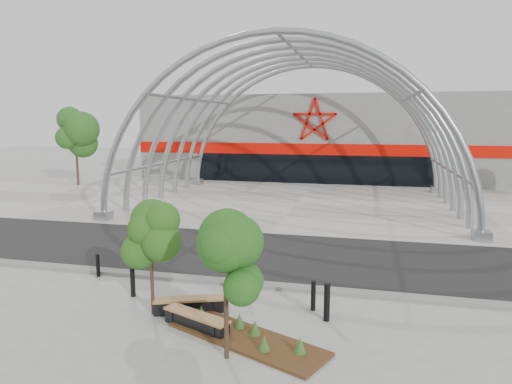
{
  "coord_description": "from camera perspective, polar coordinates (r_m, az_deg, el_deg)",
  "views": [
    {
      "loc": [
        4.6,
        -14.86,
        5.66
      ],
      "look_at": [
        0.0,
        4.0,
        2.6
      ],
      "focal_mm": 32.0,
      "sensor_mm": 36.0,
      "label": 1
    }
  ],
  "objects": [
    {
      "name": "ground",
      "position": [
        16.56,
        -3.34,
        -11.05
      ],
      "size": [
        140.0,
        140.0,
        0.0
      ],
      "primitive_type": "plane",
      "color": "gray",
      "rests_on": "ground"
    },
    {
      "name": "bollard_2",
      "position": [
        14.86,
        -1.7,
        -11.22
      ],
      "size": [
        0.17,
        0.17,
        1.07
      ],
      "primitive_type": "cylinder",
      "color": "black",
      "rests_on": "ground"
    },
    {
      "name": "street_tree_1",
      "position": [
        10.74,
        -3.81,
        -8.47
      ],
      "size": [
        1.44,
        1.44,
        3.41
      ],
      "color": "black",
      "rests_on": "ground"
    },
    {
      "name": "vault_canopy",
      "position": [
        31.22,
        5.01,
        -1.49
      ],
      "size": [
        20.8,
        15.8,
        20.36
      ],
      "color": "gray",
      "rests_on": "ground"
    },
    {
      "name": "bench_1",
      "position": [
        13.05,
        -7.47,
        -15.78
      ],
      "size": [
        2.13,
        1.24,
        0.44
      ],
      "color": "black",
      "rests_on": "ground"
    },
    {
      "name": "arena_building",
      "position": [
        48.56,
        8.32,
        6.9
      ],
      "size": [
        34.0,
        15.24,
        8.0
      ],
      "color": "slate",
      "rests_on": "ground"
    },
    {
      "name": "planting_bed",
      "position": [
        12.49,
        -1.38,
        -17.43
      ],
      "size": [
        4.61,
        3.04,
        0.47
      ],
      "color": "#3C2711",
      "rests_on": "ground"
    },
    {
      "name": "kerb",
      "position": [
        16.31,
        -3.61,
        -11.14
      ],
      "size": [
        60.0,
        0.5,
        0.12
      ],
      "primitive_type": "cube",
      "color": "slate",
      "rests_on": "ground"
    },
    {
      "name": "bollard_4",
      "position": [
        13.46,
        8.85,
        -13.46
      ],
      "size": [
        0.18,
        0.18,
        1.1
      ],
      "primitive_type": "cylinder",
      "color": "black",
      "rests_on": "ground"
    },
    {
      "name": "bollard_0",
      "position": [
        17.82,
        -19.15,
        -8.64
      ],
      "size": [
        0.14,
        0.14,
        0.85
      ],
      "primitive_type": "cylinder",
      "color": "black",
      "rests_on": "ground"
    },
    {
      "name": "bench_0",
      "position": [
        14.11,
        -8.28,
        -13.83
      ],
      "size": [
        2.15,
        1.2,
        0.45
      ],
      "color": "black",
      "rests_on": "ground"
    },
    {
      "name": "road",
      "position": [
        19.76,
        -0.35,
        -7.66
      ],
      "size": [
        140.0,
        7.0,
        0.02
      ],
      "primitive_type": "cube",
      "color": "black",
      "rests_on": "ground"
    },
    {
      "name": "bollard_3",
      "position": [
        14.13,
        7.18,
        -12.71
      ],
      "size": [
        0.15,
        0.15,
        0.92
      ],
      "primitive_type": "cylinder",
      "color": "black",
      "rests_on": "ground"
    },
    {
      "name": "forecourt",
      "position": [
        31.22,
        5.01,
        -1.48
      ],
      "size": [
        60.0,
        17.0,
        0.04
      ],
      "primitive_type": "cube",
      "color": "#9D988E",
      "rests_on": "ground"
    },
    {
      "name": "bg_tree_0",
      "position": [
        42.68,
        -21.67,
        6.96
      ],
      "size": [
        3.0,
        3.0,
        6.45
      ],
      "color": "#301D14",
      "rests_on": "ground"
    },
    {
      "name": "bollard_1",
      "position": [
        15.55,
        -15.16,
        -10.82
      ],
      "size": [
        0.15,
        0.15,
        0.97
      ],
      "primitive_type": "cylinder",
      "color": "black",
      "rests_on": "ground"
    },
    {
      "name": "street_tree_0",
      "position": [
        13.52,
        -13.06,
        -5.49
      ],
      "size": [
        1.43,
        1.43,
        3.26
      ],
      "color": "black",
      "rests_on": "ground"
    }
  ]
}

